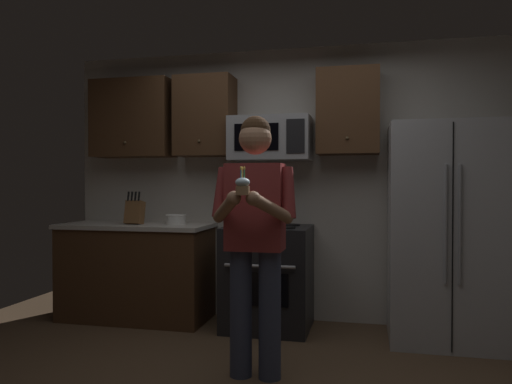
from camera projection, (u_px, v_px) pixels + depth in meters
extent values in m
cube|color=beige|center=(291.00, 184.00, 4.76)|extent=(4.40, 0.10, 2.60)
cube|color=black|center=(268.00, 277.00, 4.43)|extent=(0.76, 0.66, 0.92)
cube|color=black|center=(260.00, 290.00, 4.10)|extent=(0.48, 0.01, 0.28)
cylinder|color=#99999E|center=(259.00, 266.00, 4.07)|extent=(0.60, 0.03, 0.03)
cylinder|color=black|center=(245.00, 227.00, 4.32)|extent=(0.18, 0.18, 0.01)
cylinder|color=black|center=(285.00, 228.00, 4.24)|extent=(0.18, 0.18, 0.01)
cylinder|color=black|center=(252.00, 224.00, 4.60)|extent=(0.18, 0.18, 0.01)
cylinder|color=black|center=(290.00, 225.00, 4.52)|extent=(0.18, 0.18, 0.01)
cube|color=#9EA0A5|center=(271.00, 139.00, 4.52)|extent=(0.74, 0.40, 0.40)
cube|color=black|center=(256.00, 137.00, 4.34)|extent=(0.40, 0.01, 0.24)
cube|color=black|center=(295.00, 136.00, 4.27)|extent=(0.16, 0.01, 0.30)
cube|color=#B7BABF|center=(445.00, 233.00, 4.05)|extent=(0.90, 0.72, 1.80)
cylinder|color=gray|center=(446.00, 224.00, 3.69)|extent=(0.02, 0.02, 0.90)
cylinder|color=gray|center=(460.00, 225.00, 3.67)|extent=(0.02, 0.02, 0.90)
cube|color=black|center=(453.00, 238.00, 3.69)|extent=(0.01, 0.01, 1.74)
cube|color=#4C301C|center=(134.00, 119.00, 4.88)|extent=(0.80, 0.34, 0.76)
sphere|color=brown|center=(125.00, 143.00, 4.71)|extent=(0.03, 0.03, 0.03)
cube|color=#4C301C|center=(205.00, 117.00, 4.71)|extent=(0.55, 0.34, 0.76)
sphere|color=brown|center=(199.00, 141.00, 4.54)|extent=(0.03, 0.03, 0.03)
cube|color=#4C301C|center=(348.00, 112.00, 4.41)|extent=(0.55, 0.34, 0.76)
sphere|color=brown|center=(347.00, 138.00, 4.24)|extent=(0.03, 0.03, 0.03)
cube|color=#4C301C|center=(137.00, 273.00, 4.74)|extent=(1.40, 0.62, 0.88)
cube|color=beige|center=(136.00, 226.00, 4.73)|extent=(1.44, 0.66, 0.04)
cube|color=brown|center=(135.00, 213.00, 4.68)|extent=(0.16, 0.15, 0.24)
cylinder|color=black|center=(128.00, 196.00, 4.67)|extent=(0.02, 0.04, 0.09)
cylinder|color=black|center=(132.00, 196.00, 4.66)|extent=(0.02, 0.04, 0.09)
cylinder|color=black|center=(135.00, 196.00, 4.65)|extent=(0.02, 0.04, 0.09)
cylinder|color=black|center=(139.00, 196.00, 4.64)|extent=(0.02, 0.04, 0.09)
cylinder|color=white|center=(176.00, 220.00, 4.66)|extent=(0.19, 0.19, 0.08)
torus|color=white|center=(176.00, 215.00, 4.66)|extent=(0.20, 0.20, 0.01)
cylinder|color=#383F59|center=(241.00, 313.00, 3.32)|extent=(0.15, 0.15, 0.86)
cylinder|color=#383F59|center=(270.00, 315.00, 3.28)|extent=(0.15, 0.15, 0.86)
cube|color=maroon|center=(255.00, 207.00, 3.29)|extent=(0.38, 0.22, 0.58)
sphere|color=#A37556|center=(255.00, 138.00, 3.28)|extent=(0.22, 0.22, 0.22)
sphere|color=#382314|center=(256.00, 131.00, 3.29)|extent=(0.20, 0.20, 0.20)
cylinder|color=maroon|center=(222.00, 193.00, 3.31)|extent=(0.15, 0.18, 0.35)
cylinder|color=#A37556|center=(226.00, 208.00, 3.14)|extent=(0.26, 0.33, 0.21)
sphere|color=#A37556|center=(234.00, 198.00, 2.99)|extent=(0.09, 0.09, 0.09)
cylinder|color=maroon|center=(288.00, 193.00, 3.21)|extent=(0.15, 0.18, 0.35)
cylinder|color=#A37556|center=(272.00, 209.00, 3.07)|extent=(0.26, 0.33, 0.21)
sphere|color=#A37556|center=(253.00, 198.00, 2.96)|extent=(0.09, 0.09, 0.09)
cylinder|color=#A87F56|center=(243.00, 191.00, 2.96)|extent=(0.08, 0.08, 0.06)
ellipsoid|color=silver|center=(243.00, 182.00, 2.95)|extent=(0.09, 0.09, 0.06)
cylinder|color=#4CBF66|center=(245.00, 174.00, 2.95)|extent=(0.01, 0.01, 0.06)
ellipsoid|color=#FFD159|center=(245.00, 168.00, 2.95)|extent=(0.01, 0.01, 0.02)
cylinder|color=#F2D84C|center=(242.00, 175.00, 2.97)|extent=(0.01, 0.01, 0.06)
ellipsoid|color=#FFD159|center=(242.00, 168.00, 2.97)|extent=(0.01, 0.01, 0.02)
cylinder|color=#4C7FE5|center=(241.00, 174.00, 2.94)|extent=(0.01, 0.01, 0.06)
ellipsoid|color=#FFD159|center=(241.00, 168.00, 2.94)|extent=(0.01, 0.01, 0.02)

